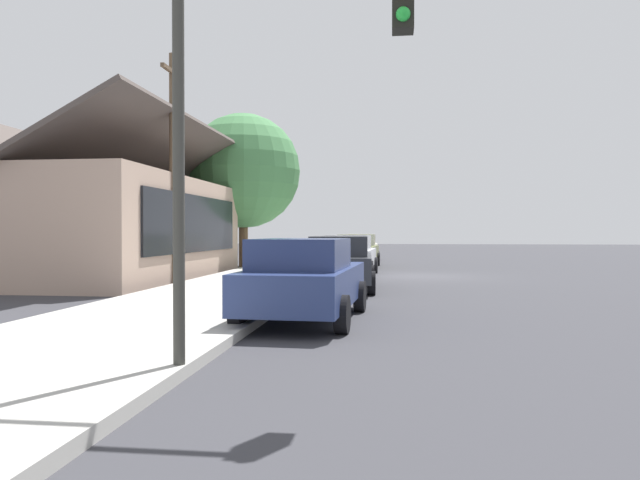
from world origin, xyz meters
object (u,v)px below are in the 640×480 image
(car_silver, at_px, (349,255))
(car_olive, at_px, (357,251))
(car_navy, at_px, (305,279))
(fire_hydrant_red, at_px, (336,254))
(car_ivory, at_px, (362,247))
(traffic_light_main, at_px, (267,77))
(car_charcoal, at_px, (340,262))
(utility_pole_wooden, at_px, (173,164))
(shade_tree, at_px, (243,171))

(car_silver, relative_size, car_olive, 0.95)
(car_silver, bearing_deg, car_navy, -178.11)
(car_silver, distance_m, fire_hydrant_red, 9.10)
(car_silver, height_order, fire_hydrant_red, car_silver)
(car_olive, xyz_separation_m, car_ivory, (6.06, 0.09, -0.00))
(car_silver, height_order, traffic_light_main, traffic_light_main)
(car_charcoal, distance_m, utility_pole_wooden, 6.47)
(car_olive, bearing_deg, car_silver, -177.66)
(fire_hydrant_red, bearing_deg, car_silver, -171.07)
(car_olive, relative_size, fire_hydrant_red, 6.94)
(car_navy, distance_m, car_olive, 17.09)
(car_olive, height_order, utility_pole_wooden, utility_pole_wooden)
(car_navy, height_order, traffic_light_main, traffic_light_main)
(shade_tree, xyz_separation_m, fire_hydrant_red, (3.85, -4.15, -4.17))
(car_charcoal, relative_size, shade_tree, 0.63)
(car_navy, relative_size, fire_hydrant_red, 6.42)
(traffic_light_main, bearing_deg, utility_pole_wooden, 25.60)
(car_ivory, bearing_deg, car_navy, 177.69)
(car_navy, relative_size, car_olive, 0.93)
(fire_hydrant_red, bearing_deg, car_olive, -159.15)
(car_charcoal, relative_size, car_olive, 0.96)
(utility_pole_wooden, bearing_deg, car_navy, -143.31)
(car_silver, relative_size, car_ivory, 0.96)
(car_navy, distance_m, utility_pole_wooden, 9.58)
(shade_tree, height_order, traffic_light_main, shade_tree)
(car_silver, xyz_separation_m, fire_hydrant_red, (8.99, 1.41, -0.32))
(car_navy, distance_m, shade_tree, 18.22)
(car_olive, height_order, fire_hydrant_red, car_olive)
(car_navy, bearing_deg, utility_pole_wooden, 39.69)
(car_charcoal, height_order, fire_hydrant_red, car_charcoal)
(car_charcoal, height_order, car_olive, same)
(car_ivory, xyz_separation_m, fire_hydrant_red, (-2.38, 1.31, -0.32))
(car_navy, xyz_separation_m, car_olive, (17.09, 0.01, 0.00))
(shade_tree, bearing_deg, car_silver, -132.69)
(car_charcoal, xyz_separation_m, fire_hydrant_red, (14.67, 1.56, -0.32))
(car_charcoal, relative_size, utility_pole_wooden, 0.63)
(car_charcoal, xyz_separation_m, utility_pole_wooden, (1.16, 5.56, 3.11))
(car_silver, xyz_separation_m, car_ivory, (11.36, 0.10, 0.00))
(utility_pole_wooden, xyz_separation_m, fire_hydrant_red, (13.51, -4.00, -3.43))
(car_olive, bearing_deg, car_ivory, 3.14)
(traffic_light_main, xyz_separation_m, utility_pole_wooden, (11.81, 5.66, 0.44))
(car_navy, height_order, car_charcoal, same)
(traffic_light_main, bearing_deg, car_silver, 0.87)
(car_silver, bearing_deg, car_charcoal, -176.63)
(car_olive, bearing_deg, car_charcoal, -176.95)
(car_navy, xyz_separation_m, car_ivory, (23.15, 0.10, 0.00))
(car_charcoal, xyz_separation_m, traffic_light_main, (-10.65, -0.10, 2.68))
(car_ivory, bearing_deg, car_charcoal, 178.27)
(shade_tree, relative_size, fire_hydrant_red, 10.51)
(car_navy, height_order, car_olive, same)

